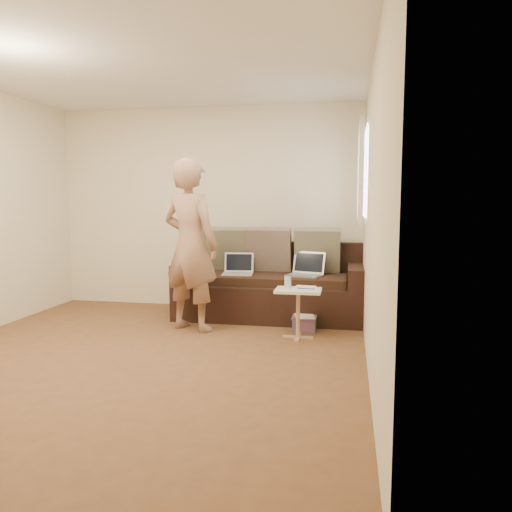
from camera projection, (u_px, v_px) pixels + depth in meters
name	position (u px, v px, depth m)	size (l,w,h in m)	color
floor	(140.00, 358.00, 4.47)	(4.50, 4.50, 0.00)	brown
ceiling	(132.00, 57.00, 4.17)	(4.50, 4.50, 0.00)	white
wall_back	(208.00, 208.00, 6.52)	(4.00, 4.00, 0.00)	beige
wall_right	(372.00, 214.00, 3.95)	(4.50, 4.50, 0.00)	beige
window_blinds	(362.00, 173.00, 5.38)	(0.12, 0.88, 1.08)	white
sofa	(270.00, 282.00, 5.99)	(2.20, 0.95, 0.85)	black
pillow_left	(226.00, 249.00, 6.29)	(0.55, 0.14, 0.55)	#6C694F
pillow_mid	(269.00, 250.00, 6.19)	(0.55, 0.14, 0.55)	#6F564F
pillow_right	(317.00, 251.00, 6.06)	(0.55, 0.14, 0.55)	#6C694F
laptop_silver	(304.00, 276.00, 5.83)	(0.40, 0.29, 0.26)	#B7BABC
laptop_white	(237.00, 274.00, 5.96)	(0.35, 0.26, 0.26)	white
person	(191.00, 245.00, 5.34)	(0.67, 0.46, 1.85)	#9E6F56
side_table	(298.00, 314.00, 5.07)	(0.46, 0.32, 0.51)	silver
drinking_glass	(288.00, 282.00, 5.10)	(0.07, 0.07, 0.12)	silver
scissors	(306.00, 289.00, 5.02)	(0.18, 0.10, 0.02)	silver
paper_on_table	(304.00, 288.00, 5.10)	(0.21, 0.30, 0.00)	white
striped_box	(304.00, 323.00, 5.38)	(0.26, 0.26, 0.16)	#BA1C76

